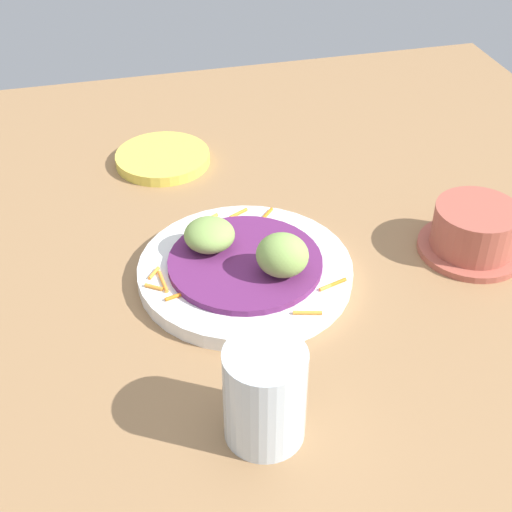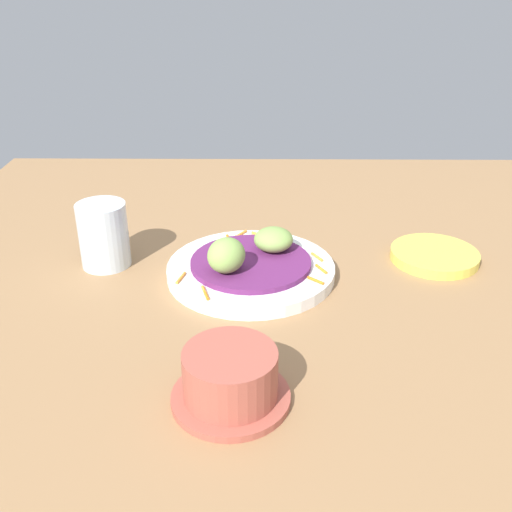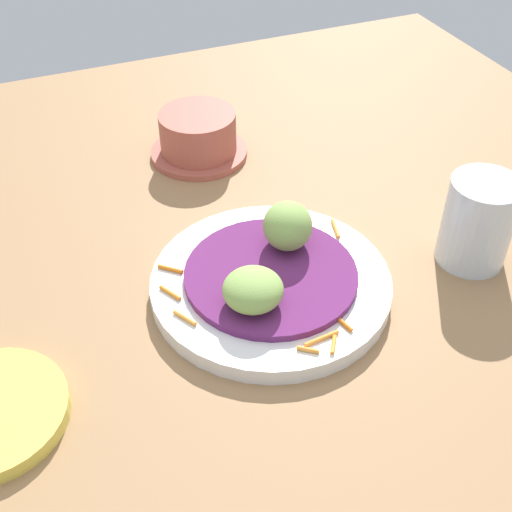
{
  "view_description": "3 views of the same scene",
  "coord_description": "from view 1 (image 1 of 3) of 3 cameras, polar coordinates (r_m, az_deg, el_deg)",
  "views": [
    {
      "loc": [
        -15.48,
        -62.2,
        52.64
      ],
      "look_at": [
        -0.51,
        -2.42,
        5.47
      ],
      "focal_mm": 51.34,
      "sensor_mm": 36.0,
      "label": 1
    },
    {
      "loc": [
        71.66,
        0.13,
        42.16
      ],
      "look_at": [
        0.06,
        -0.62,
        5.89
      ],
      "focal_mm": 41.72,
      "sensor_mm": 36.0,
      "label": 2
    },
    {
      "loc": [
        -44.75,
        17.96,
        47.29
      ],
      "look_at": [
        -1.1,
        -0.1,
        6.64
      ],
      "focal_mm": 46.76,
      "sensor_mm": 36.0,
      "label": 3
    }
  ],
  "objects": [
    {
      "name": "table_surface",
      "position": [
        0.82,
        -0.06,
        -1.43
      ],
      "size": [
        110.0,
        110.0,
        2.0
      ],
      "primitive_type": "cube",
      "color": "#936D47",
      "rests_on": "ground"
    },
    {
      "name": "main_plate",
      "position": [
        0.8,
        -0.85,
        -1.2
      ],
      "size": [
        23.37,
        23.37,
        1.72
      ],
      "primitive_type": "cylinder",
      "color": "white",
      "rests_on": "table_surface"
    },
    {
      "name": "cabbage_bed",
      "position": [
        0.79,
        -0.85,
        -0.5
      ],
      "size": [
        16.77,
        16.77,
        0.76
      ],
      "primitive_type": "cylinder",
      "color": "#60235B",
      "rests_on": "main_plate"
    },
    {
      "name": "carrot_garnish",
      "position": [
        0.79,
        -1.71,
        -0.67
      ],
      "size": [
        20.8,
        20.23,
        0.4
      ],
      "color": "orange",
      "rests_on": "main_plate"
    },
    {
      "name": "guac_scoop_left",
      "position": [
        0.76,
        2.06,
        0.07
      ],
      "size": [
        7.03,
        6.72,
        4.68
      ],
      "primitive_type": "ellipsoid",
      "rotation": [
        0.0,
        0.0,
        2.72
      ],
      "color": "#84A851",
      "rests_on": "cabbage_bed"
    },
    {
      "name": "guac_scoop_center",
      "position": [
        0.8,
        -3.65,
        1.66
      ],
      "size": [
        7.86,
        7.87,
        3.28
      ],
      "primitive_type": "ellipsoid",
      "rotation": [
        0.0,
        0.0,
        2.32
      ],
      "color": "#84A851",
      "rests_on": "cabbage_bed"
    },
    {
      "name": "side_plate_small",
      "position": [
        1.01,
        -7.28,
        7.57
      ],
      "size": [
        12.79,
        12.79,
        1.43
      ],
      "primitive_type": "cylinder",
      "color": "#E0CC4C",
      "rests_on": "table_surface"
    },
    {
      "name": "terracotta_bowl",
      "position": [
        0.86,
        16.63,
        1.84
      ],
      "size": [
        12.1,
        12.1,
        5.83
      ],
      "color": "#A85142",
      "rests_on": "table_surface"
    },
    {
      "name": "water_glass",
      "position": [
        0.62,
        0.69,
        -10.74
      ],
      "size": [
        7.01,
        7.01,
        9.36
      ],
      "primitive_type": "cylinder",
      "color": "silver",
      "rests_on": "table_surface"
    }
  ]
}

